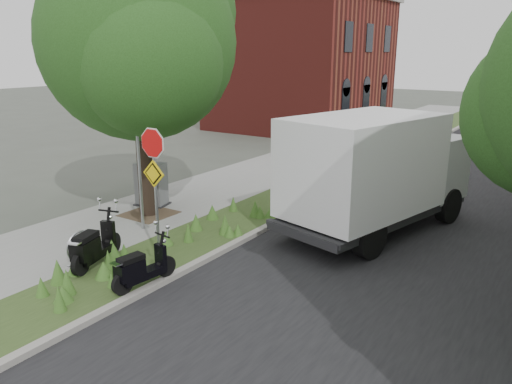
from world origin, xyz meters
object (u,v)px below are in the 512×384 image
at_px(box_truck, 376,168).
at_px(utility_cabinet, 151,185).
at_px(scooter_near, 92,250).
at_px(scooter_far, 138,271).
at_px(sign_assembly, 154,167).

bearing_deg(box_truck, utility_cabinet, -163.60).
height_order(scooter_near, box_truck, box_truck).
relative_size(scooter_near, box_truck, 0.27).
height_order(scooter_far, box_truck, box_truck).
height_order(sign_assembly, box_truck, sign_assembly).
height_order(sign_assembly, scooter_far, sign_assembly).
distance_m(sign_assembly, scooter_far, 2.43).
xyz_separation_m(box_truck, utility_cabinet, (-6.60, -1.94, -1.04)).
bearing_deg(scooter_near, sign_assembly, 55.70).
distance_m(scooter_near, scooter_far, 1.63).
height_order(box_truck, utility_cabinet, box_truck).
distance_m(box_truck, utility_cabinet, 6.96).
xyz_separation_m(scooter_near, utility_cabinet, (-2.37, 4.20, 0.23)).
xyz_separation_m(sign_assembly, scooter_far, (0.78, -1.37, -1.84)).
height_order(scooter_near, scooter_far, scooter_near).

